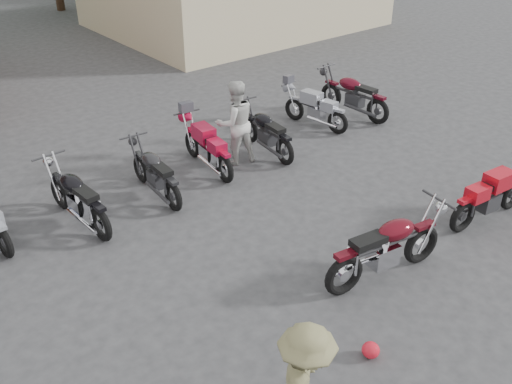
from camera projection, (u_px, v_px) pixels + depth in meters
ground at (388, 298)px, 8.62m from camera, size 90.00×90.00×0.00m
vintage_motorcycle at (388, 243)px, 8.77m from camera, size 2.26×1.04×1.26m
sportbike at (492, 192)px, 10.27m from camera, size 2.00×0.82×1.13m
helmet at (371, 350)px, 7.55m from camera, size 0.29×0.29×0.22m
person_light at (235, 123)px, 12.13m from camera, size 1.02×0.87×1.85m
row_bike_2 at (77, 195)px, 10.16m from camera, size 0.82×2.06×1.17m
row_bike_3 at (155, 170)px, 11.06m from camera, size 0.73×1.91×1.09m
row_bike_4 at (207, 144)px, 12.03m from camera, size 0.84×1.99×1.12m
row_bike_5 at (266, 129)px, 12.72m from camera, size 0.84×1.99×1.12m
row_bike_6 at (315, 106)px, 14.02m from camera, size 0.90×1.90×1.06m
row_bike_7 at (353, 92)px, 14.62m from camera, size 0.83×2.15×1.22m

